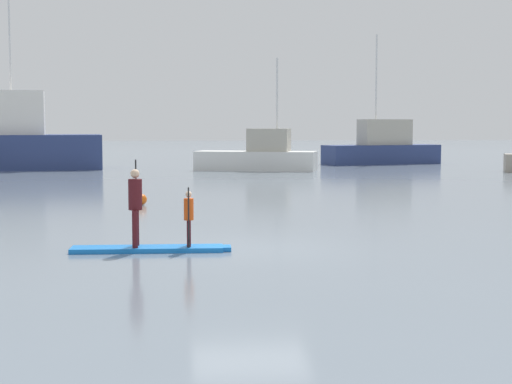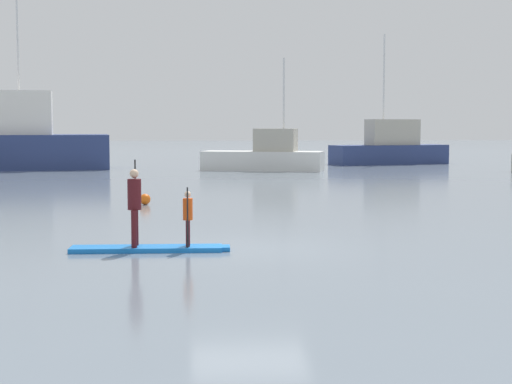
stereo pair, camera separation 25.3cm
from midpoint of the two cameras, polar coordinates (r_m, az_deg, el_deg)
ground_plane at (r=16.93m, az=-0.85°, el=-4.15°), size 240.00×240.00×0.00m
paddleboard_near at (r=16.80m, az=-8.03°, el=-4.09°), size 3.36×0.72×0.10m
paddler_adult at (r=16.71m, az=-9.14°, el=-0.74°), size 0.30×0.51×1.82m
paddler_child_solo at (r=16.66m, az=-5.32°, el=-1.69°), size 0.21×0.41×1.26m
fishing_boat_green_midground at (r=46.30m, az=0.07°, el=2.64°), size 7.38×4.13×6.53m
trawler_grey_distant at (r=54.52m, az=8.98°, el=3.15°), size 8.43×4.35×8.73m
mooring_buoy_near at (r=26.56m, az=-8.55°, el=-0.53°), size 0.37×0.37×0.37m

